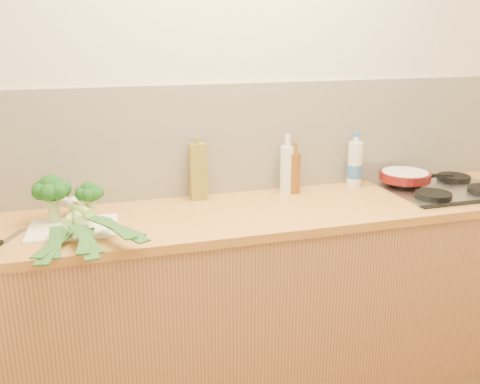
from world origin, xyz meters
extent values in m
plane|color=beige|center=(0.00, 1.50, 1.30)|extent=(3.50, 0.00, 3.50)
cube|color=silver|center=(0.00, 1.49, 1.17)|extent=(3.20, 0.02, 0.54)
cube|color=#B77F4C|center=(0.00, 1.20, 0.43)|extent=(3.20, 0.60, 0.86)
cube|color=gold|center=(0.00, 1.20, 0.88)|extent=(3.20, 0.62, 0.04)
cube|color=silver|center=(1.02, 1.20, 0.91)|extent=(0.58, 0.50, 0.01)
cube|color=black|center=(1.02, 0.97, 0.91)|extent=(0.58, 0.04, 0.01)
cylinder|color=black|center=(0.87, 1.08, 0.93)|extent=(0.17, 0.17, 0.03)
cylinder|color=black|center=(0.87, 1.32, 0.93)|extent=(0.17, 0.17, 0.03)
cylinder|color=black|center=(1.17, 1.32, 0.93)|extent=(0.17, 0.17, 0.03)
cube|color=white|center=(-0.78, 1.17, 0.91)|extent=(0.37, 0.28, 0.01)
cylinder|color=#8DA560|center=(-0.86, 1.26, 0.96)|extent=(0.05, 0.05, 0.10)
sphere|color=#113C10|center=(-0.86, 1.26, 1.07)|extent=(0.10, 0.10, 0.10)
sphere|color=#113C10|center=(-0.81, 1.26, 1.05)|extent=(0.07, 0.07, 0.07)
sphere|color=#113C10|center=(-0.83, 1.29, 1.05)|extent=(0.07, 0.07, 0.07)
sphere|color=#113C10|center=(-0.87, 1.30, 1.05)|extent=(0.07, 0.07, 0.07)
sphere|color=#113C10|center=(-0.90, 1.28, 1.05)|extent=(0.07, 0.07, 0.07)
sphere|color=#113C10|center=(-0.90, 1.24, 1.05)|extent=(0.07, 0.07, 0.07)
sphere|color=#113C10|center=(-0.87, 1.21, 1.05)|extent=(0.07, 0.07, 0.07)
sphere|color=#113C10|center=(-0.83, 1.22, 1.05)|extent=(0.07, 0.07, 0.07)
cylinder|color=#8DA560|center=(-0.71, 1.25, 0.95)|extent=(0.04, 0.04, 0.08)
sphere|color=#113C10|center=(-0.71, 1.25, 1.04)|extent=(0.07, 0.07, 0.07)
sphere|color=#113C10|center=(-0.68, 1.25, 1.03)|extent=(0.06, 0.06, 0.06)
sphere|color=#113C10|center=(-0.69, 1.28, 1.03)|extent=(0.06, 0.06, 0.06)
sphere|color=#113C10|center=(-0.72, 1.28, 1.03)|extent=(0.06, 0.06, 0.06)
sphere|color=#113C10|center=(-0.74, 1.27, 1.03)|extent=(0.06, 0.06, 0.06)
sphere|color=#113C10|center=(-0.74, 1.24, 1.03)|extent=(0.06, 0.06, 0.06)
sphere|color=#113C10|center=(-0.72, 1.22, 1.03)|extent=(0.06, 0.06, 0.06)
sphere|color=#113C10|center=(-0.69, 1.22, 1.03)|extent=(0.06, 0.06, 0.06)
cylinder|color=white|center=(-0.77, 1.32, 0.93)|extent=(0.06, 0.11, 0.04)
cylinder|color=#95BC5E|center=(-0.79, 1.21, 0.93)|extent=(0.07, 0.13, 0.04)
cube|color=#1F4E1B|center=(-0.85, 0.94, 0.93)|extent=(0.15, 0.30, 0.02)
cube|color=#1F4E1B|center=(-0.85, 0.92, 0.94)|extent=(0.12, 0.34, 0.01)
cube|color=#1F4E1B|center=(-0.85, 0.95, 0.94)|extent=(0.05, 0.28, 0.02)
cylinder|color=white|center=(-0.78, 1.34, 0.95)|extent=(0.05, 0.13, 0.04)
cylinder|color=#95BC5E|center=(-0.76, 1.20, 0.95)|extent=(0.06, 0.16, 0.04)
cube|color=#1F4E1B|center=(-0.74, 0.90, 0.95)|extent=(0.07, 0.30, 0.02)
cube|color=#1F4E1B|center=(-0.73, 0.88, 0.95)|extent=(0.08, 0.34, 0.01)
cube|color=#1F4E1B|center=(-0.74, 0.91, 0.96)|extent=(0.12, 0.28, 0.02)
cylinder|color=white|center=(-0.79, 1.30, 0.97)|extent=(0.08, 0.11, 0.04)
cylinder|color=#95BC5E|center=(-0.74, 1.20, 0.97)|extent=(0.10, 0.14, 0.04)
cube|color=#1F4E1B|center=(-0.62, 0.94, 0.97)|extent=(0.12, 0.30, 0.02)
cube|color=#1F4E1B|center=(-0.61, 0.92, 0.97)|extent=(0.19, 0.33, 0.01)
cube|color=#1F4E1B|center=(-0.63, 0.95, 0.97)|extent=(0.21, 0.25, 0.02)
cube|color=silver|center=(-1.01, 1.16, 0.90)|extent=(0.10, 0.16, 0.00)
cylinder|color=#540E0E|center=(0.86, 1.32, 0.96)|extent=(0.26, 0.26, 0.04)
cylinder|color=beige|center=(0.86, 1.32, 0.98)|extent=(0.23, 0.23, 0.00)
cube|color=black|center=(1.05, 1.27, 0.96)|extent=(0.13, 0.05, 0.02)
cube|color=olive|center=(-0.20, 1.42, 1.04)|extent=(0.08, 0.05, 0.27)
cylinder|color=olive|center=(-0.20, 1.42, 1.19)|extent=(0.02, 0.02, 0.03)
cylinder|color=silver|center=(0.24, 1.40, 1.02)|extent=(0.07, 0.07, 0.24)
cylinder|color=silver|center=(0.24, 1.40, 1.17)|extent=(0.03, 0.03, 0.06)
cylinder|color=brown|center=(0.28, 1.39, 1.00)|extent=(0.06, 0.06, 0.20)
cylinder|color=brown|center=(0.28, 1.39, 1.13)|extent=(0.03, 0.03, 0.05)
cylinder|color=silver|center=(0.62, 1.41, 1.02)|extent=(0.08, 0.08, 0.23)
cylinder|color=silver|center=(0.62, 1.41, 1.15)|extent=(0.03, 0.03, 0.03)
cylinder|color=#2F61B3|center=(0.62, 1.41, 0.98)|extent=(0.08, 0.08, 0.07)
camera|label=1|loc=(-0.72, -0.99, 1.68)|focal=40.00mm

